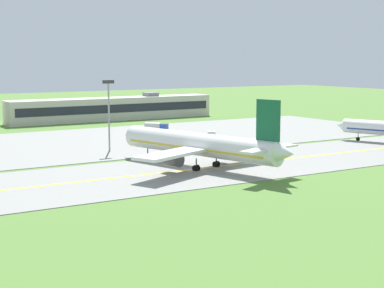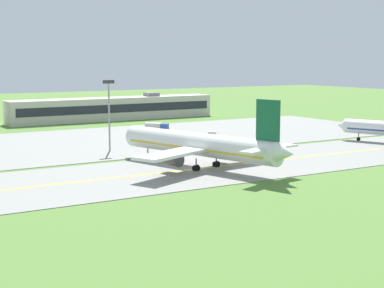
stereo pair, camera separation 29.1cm
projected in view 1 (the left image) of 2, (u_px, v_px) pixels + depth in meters
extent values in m
plane|color=#517A33|center=(193.00, 170.00, 105.55)|extent=(500.00, 500.00, 0.00)
cube|color=gray|center=(193.00, 170.00, 105.54)|extent=(240.00, 28.00, 0.10)
cube|color=gray|center=(136.00, 139.00, 146.13)|extent=(140.00, 52.00, 0.10)
cube|color=yellow|center=(193.00, 169.00, 105.53)|extent=(220.00, 0.60, 0.01)
cylinder|color=white|center=(198.00, 144.00, 106.90)|extent=(12.68, 33.87, 4.00)
cone|color=white|center=(130.00, 135.00, 119.25)|extent=(4.34, 3.50, 3.80)
cone|color=white|center=(285.00, 153.00, 94.36)|extent=(4.11, 3.97, 3.40)
cube|color=gold|center=(198.00, 147.00, 106.97)|extent=(12.05, 31.27, 0.36)
cube|color=#1E232D|center=(137.00, 133.00, 117.66)|extent=(3.75, 2.62, 0.70)
cube|color=white|center=(173.00, 154.00, 99.35)|extent=(15.68, 10.29, 0.50)
cylinder|color=#47474C|center=(173.00, 159.00, 102.34)|extent=(3.10, 3.88, 2.30)
cylinder|color=black|center=(166.00, 158.00, 103.43)|extent=(2.09, 0.79, 2.10)
cube|color=white|center=(238.00, 143.00, 111.61)|extent=(15.47, 6.60, 0.50)
cylinder|color=#47474C|center=(223.00, 151.00, 111.72)|extent=(3.10, 3.88, 2.30)
cylinder|color=black|center=(216.00, 150.00, 112.80)|extent=(2.09, 0.79, 2.10)
cube|color=#145938|center=(268.00, 120.00, 95.99)|extent=(1.53, 4.35, 6.50)
cube|color=white|center=(256.00, 151.00, 94.17)|extent=(6.46, 4.39, 0.30)
cube|color=white|center=(280.00, 146.00, 98.78)|extent=(6.30, 3.31, 0.30)
cylinder|color=slate|center=(148.00, 152.00, 116.12)|extent=(0.24, 0.24, 1.65)
cylinder|color=black|center=(148.00, 157.00, 116.23)|extent=(0.62, 1.15, 1.10)
cylinder|color=slate|center=(196.00, 163.00, 104.06)|extent=(0.24, 0.24, 1.65)
cylinder|color=black|center=(195.00, 168.00, 103.98)|extent=(0.62, 1.15, 1.10)
cylinder|color=black|center=(197.00, 168.00, 104.37)|extent=(0.62, 1.15, 1.10)
cylinder|color=slate|center=(216.00, 160.00, 107.81)|extent=(0.24, 0.24, 1.65)
cylinder|color=black|center=(215.00, 164.00, 107.73)|extent=(0.62, 1.15, 1.10)
cylinder|color=black|center=(217.00, 164.00, 108.12)|extent=(0.62, 1.15, 1.10)
cone|color=white|center=(341.00, 125.00, 144.46)|extent=(3.66, 3.11, 3.10)
cube|color=#1E232D|center=(348.00, 123.00, 143.32)|extent=(3.12, 2.39, 0.57)
cylinder|color=slate|center=(358.00, 136.00, 142.27)|extent=(0.20, 0.20, 1.35)
cylinder|color=black|center=(358.00, 139.00, 142.36)|extent=(0.60, 0.94, 0.90)
cube|color=yellow|center=(151.00, 132.00, 147.98)|extent=(2.62, 2.67, 1.80)
cube|color=#1E232D|center=(153.00, 130.00, 148.63)|extent=(1.14, 1.58, 0.81)
cube|color=yellow|center=(145.00, 133.00, 145.24)|extent=(4.65, 4.11, 2.00)
cylinder|color=orange|center=(151.00, 128.00, 147.84)|extent=(0.20, 0.20, 0.18)
cylinder|color=black|center=(148.00, 136.00, 148.52)|extent=(0.91, 0.76, 0.90)
cylinder|color=black|center=(155.00, 136.00, 147.72)|extent=(0.91, 0.76, 0.90)
cylinder|color=black|center=(140.00, 138.00, 145.06)|extent=(0.91, 0.76, 0.90)
cylinder|color=black|center=(148.00, 138.00, 144.22)|extent=(0.91, 0.76, 0.90)
cube|color=#264CA5|center=(164.00, 127.00, 157.57)|extent=(2.69, 2.68, 1.80)
cube|color=#1E232D|center=(167.00, 126.00, 157.34)|extent=(1.41, 1.36, 0.81)
cylinder|color=silver|center=(153.00, 126.00, 158.28)|extent=(4.21, 4.27, 1.80)
cube|color=#383838|center=(153.00, 130.00, 158.42)|extent=(4.43, 4.48, 0.24)
cylinder|color=orange|center=(164.00, 123.00, 157.43)|extent=(0.20, 0.20, 0.18)
cylinder|color=black|center=(165.00, 131.00, 158.68)|extent=(0.84, 0.86, 0.90)
cylinder|color=black|center=(163.00, 132.00, 156.76)|extent=(0.84, 0.86, 0.90)
cylinder|color=black|center=(151.00, 130.00, 159.67)|extent=(0.84, 0.86, 0.90)
cylinder|color=black|center=(149.00, 131.00, 157.66)|extent=(0.84, 0.86, 0.90)
cube|color=yellow|center=(153.00, 138.00, 136.18)|extent=(2.29, 2.13, 1.80)
cube|color=#1E232D|center=(152.00, 136.00, 136.84)|extent=(1.83, 0.45, 0.81)
cube|color=yellow|center=(157.00, 139.00, 133.40)|extent=(2.81, 4.51, 2.00)
cylinder|color=orange|center=(153.00, 134.00, 136.04)|extent=(0.20, 0.20, 0.18)
cylinder|color=black|center=(149.00, 143.00, 135.96)|extent=(0.46, 0.94, 0.90)
cylinder|color=black|center=(157.00, 142.00, 136.69)|extent=(0.46, 0.94, 0.90)
cylinder|color=black|center=(154.00, 145.00, 132.41)|extent=(0.46, 0.94, 0.90)
cylinder|color=black|center=(163.00, 145.00, 133.17)|extent=(0.46, 0.94, 0.90)
cube|color=silver|center=(212.00, 135.00, 141.57)|extent=(2.64, 2.68, 1.80)
cube|color=#1E232D|center=(215.00, 134.00, 141.45)|extent=(1.21, 1.54, 0.81)
cube|color=silver|center=(198.00, 138.00, 141.96)|extent=(4.94, 4.45, 0.40)
cylinder|color=orange|center=(212.00, 131.00, 141.43)|extent=(0.20, 0.20, 0.18)
cylinder|color=black|center=(212.00, 139.00, 142.70)|extent=(0.90, 0.78, 0.90)
cylinder|color=black|center=(212.00, 140.00, 140.73)|extent=(0.90, 0.78, 0.90)
cylinder|color=black|center=(195.00, 139.00, 143.13)|extent=(0.90, 0.78, 0.90)
cylinder|color=black|center=(194.00, 140.00, 141.06)|extent=(0.90, 0.78, 0.90)
cube|color=beige|center=(113.00, 109.00, 191.20)|extent=(66.49, 8.36, 6.97)
cube|color=#1E232D|center=(119.00, 109.00, 187.59)|extent=(63.83, 0.10, 2.51)
cube|color=slate|center=(151.00, 94.00, 197.55)|extent=(4.00, 4.00, 1.20)
cylinder|color=gray|center=(109.00, 118.00, 125.81)|extent=(0.36, 0.36, 14.00)
cube|color=#333333|center=(108.00, 82.00, 124.79)|extent=(2.40, 0.50, 0.70)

